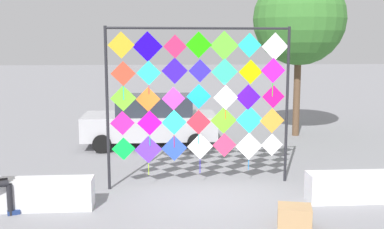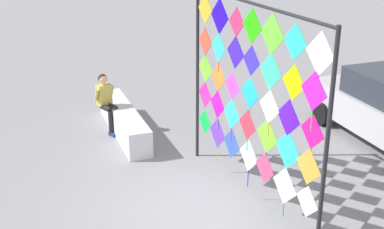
% 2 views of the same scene
% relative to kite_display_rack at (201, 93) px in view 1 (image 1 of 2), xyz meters
% --- Properties ---
extents(ground, '(120.00, 120.00, 0.00)m').
position_rel_kite_display_rack_xyz_m(ground, '(-0.09, -1.06, -2.26)').
color(ground, gray).
extents(plaza_ledge_left, '(3.27, 0.55, 0.64)m').
position_rel_kite_display_rack_xyz_m(plaza_ledge_left, '(-4.03, -1.43, -1.93)').
color(plaza_ledge_left, silver).
rests_on(plaza_ledge_left, ground).
extents(plaza_ledge_right, '(3.27, 0.55, 0.64)m').
position_rel_kite_display_rack_xyz_m(plaza_ledge_right, '(3.86, -1.43, -1.93)').
color(plaza_ledge_right, silver).
rests_on(plaza_ledge_right, ground).
extents(kite_display_rack, '(4.40, 0.42, 3.82)m').
position_rel_kite_display_rack_xyz_m(kite_display_rack, '(0.00, 0.00, 0.00)').
color(kite_display_rack, '#232328').
rests_on(kite_display_rack, ground).
extents(parked_car, '(4.37, 2.11, 1.70)m').
position_rel_kite_display_rack_xyz_m(parked_car, '(-1.26, 4.47, -1.39)').
color(parked_car, '#B7B7BC').
rests_on(parked_car, ground).
extents(cardboard_box_large, '(0.73, 0.63, 0.40)m').
position_rel_kite_display_rack_xyz_m(cardboard_box_large, '(1.55, -2.73, -2.06)').
color(cardboard_box_large, tan).
rests_on(cardboard_box_large, ground).
extents(tree_broadleaf, '(3.32, 3.32, 5.92)m').
position_rel_kite_display_rack_xyz_m(tree_broadleaf, '(4.01, 5.92, 1.94)').
color(tree_broadleaf, brown).
rests_on(tree_broadleaf, ground).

